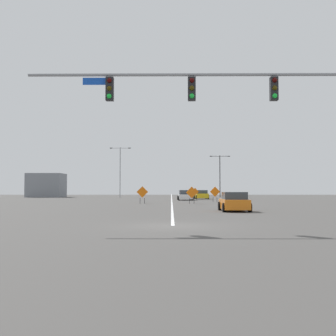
# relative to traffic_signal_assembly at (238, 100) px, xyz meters

# --- Properties ---
(ground) EXTENTS (193.18, 193.18, 0.00)m
(ground) POSITION_rel_traffic_signal_assembly_xyz_m (-2.91, 0.02, -5.59)
(ground) COLOR #4C4947
(road_centre_stripe) EXTENTS (0.16, 107.32, 0.01)m
(road_centre_stripe) POSITION_rel_traffic_signal_assembly_xyz_m (-2.91, 53.68, -5.58)
(road_centre_stripe) COLOR white
(road_centre_stripe) RESTS_ON ground
(traffic_signal_assembly) EXTENTS (14.77, 0.44, 7.42)m
(traffic_signal_assembly) POSITION_rel_traffic_signal_assembly_xyz_m (0.00, 0.00, 0.00)
(traffic_signal_assembly) COLOR gray
(traffic_signal_assembly) RESTS_ON ground
(street_lamp_far_left) EXTENTS (3.91, 0.24, 9.38)m
(street_lamp_far_left) POSITION_rel_traffic_signal_assembly_xyz_m (-12.55, 62.51, -0.09)
(street_lamp_far_left) COLOR gray
(street_lamp_far_left) RESTS_ON ground
(street_lamp_far_right) EXTENTS (3.92, 0.24, 8.03)m
(street_lamp_far_right) POSITION_rel_traffic_signal_assembly_xyz_m (6.44, 65.18, -0.79)
(street_lamp_far_right) COLOR black
(street_lamp_far_right) RESTS_ON ground
(construction_sign_left_shoulder) EXTENTS (1.26, 0.08, 1.85)m
(construction_sign_left_shoulder) POSITION_rel_traffic_signal_assembly_xyz_m (-0.76, 27.86, -4.44)
(construction_sign_left_shoulder) COLOR orange
(construction_sign_left_shoulder) RESTS_ON ground
(construction_sign_right_shoulder) EXTENTS (1.27, 0.28, 1.89)m
(construction_sign_right_shoulder) POSITION_rel_traffic_signal_assembly_xyz_m (2.49, 35.34, -4.42)
(construction_sign_right_shoulder) COLOR orange
(construction_sign_right_shoulder) RESTS_ON ground
(construction_sign_median_near) EXTENTS (1.25, 0.11, 1.89)m
(construction_sign_median_near) POSITION_rel_traffic_signal_assembly_xyz_m (-6.12, 28.29, -4.40)
(construction_sign_median_near) COLOR orange
(construction_sign_median_near) RESTS_ON ground
(construction_sign_right_lane) EXTENTS (1.13, 0.09, 1.74)m
(construction_sign_right_lane) POSITION_rel_traffic_signal_assembly_xyz_m (0.56, 45.70, -4.50)
(construction_sign_right_lane) COLOR orange
(construction_sign_right_lane) RESTS_ON ground
(car_yellow_mid) EXTENTS (2.19, 4.37, 1.39)m
(car_yellow_mid) POSITION_rel_traffic_signal_assembly_xyz_m (1.75, 49.34, -4.92)
(car_yellow_mid) COLOR gold
(car_yellow_mid) RESTS_ON ground
(car_white_near) EXTENTS (2.16, 4.45, 1.42)m
(car_white_near) POSITION_rel_traffic_signal_assembly_xyz_m (-1.02, 42.68, -4.92)
(car_white_near) COLOR white
(car_white_near) RESTS_ON ground
(car_orange_passing) EXTENTS (2.01, 3.86, 1.39)m
(car_orange_passing) POSITION_rel_traffic_signal_assembly_xyz_m (1.57, 12.33, -4.93)
(car_orange_passing) COLOR orange
(car_orange_passing) RESTS_ON ground
(roadside_building_west) EXTENTS (6.46, 5.95, 4.51)m
(roadside_building_west) POSITION_rel_traffic_signal_assembly_xyz_m (-26.85, 64.20, -3.33)
(roadside_building_west) COLOR gray
(roadside_building_west) RESTS_ON ground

